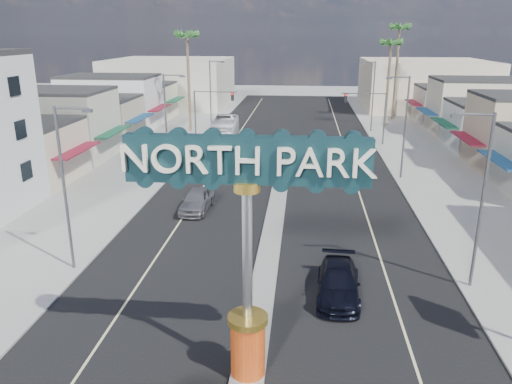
% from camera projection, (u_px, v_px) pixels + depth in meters
% --- Properties ---
extents(ground, '(160.00, 160.00, 0.00)m').
position_uv_depth(ground, '(282.00, 176.00, 45.60)').
color(ground, gray).
rests_on(ground, ground).
extents(road, '(20.00, 120.00, 0.01)m').
position_uv_depth(road, '(282.00, 176.00, 45.60)').
color(road, black).
rests_on(road, ground).
extents(median_island, '(1.30, 30.00, 0.16)m').
position_uv_depth(median_island, '(270.00, 246.00, 30.41)').
color(median_island, gray).
rests_on(median_island, ground).
extents(sidewalk_left, '(8.00, 120.00, 0.12)m').
position_uv_depth(sidewalk_left, '(133.00, 171.00, 46.86)').
color(sidewalk_left, gray).
rests_on(sidewalk_left, ground).
extents(sidewalk_right, '(8.00, 120.00, 0.12)m').
position_uv_depth(sidewalk_right, '(439.00, 179.00, 44.30)').
color(sidewalk_right, gray).
rests_on(sidewalk_right, ground).
extents(storefront_row_left, '(12.00, 42.00, 6.00)m').
position_uv_depth(storefront_row_left, '(86.00, 116.00, 59.20)').
color(storefront_row_left, beige).
rests_on(storefront_row_left, ground).
extents(storefront_row_right, '(12.00, 42.00, 6.00)m').
position_uv_depth(storefront_row_right, '(506.00, 123.00, 54.80)').
color(storefront_row_right, '#B7B29E').
rests_on(storefront_row_right, ground).
extents(backdrop_far_left, '(20.00, 20.00, 8.00)m').
position_uv_depth(backdrop_far_left, '(171.00, 82.00, 89.03)').
color(backdrop_far_left, '#B7B29E').
rests_on(backdrop_far_left, ground).
extents(backdrop_far_right, '(20.00, 20.00, 8.00)m').
position_uv_depth(backdrop_far_right, '(424.00, 84.00, 84.99)').
color(backdrop_far_right, beige).
rests_on(backdrop_far_right, ground).
extents(gateway_sign, '(8.20, 1.50, 9.15)m').
position_uv_depth(gateway_sign, '(247.00, 232.00, 17.23)').
color(gateway_sign, red).
rests_on(gateway_sign, median_island).
extents(traffic_signal_left, '(5.09, 0.45, 6.00)m').
position_uv_depth(traffic_signal_left, '(210.00, 106.00, 58.39)').
color(traffic_signal_left, '#47474C').
rests_on(traffic_signal_left, ground).
extents(traffic_signal_right, '(5.09, 0.45, 6.00)m').
position_uv_depth(traffic_signal_right, '(369.00, 108.00, 56.71)').
color(traffic_signal_right, '#47474C').
rests_on(traffic_signal_right, ground).
extents(streetlight_l_near, '(2.03, 0.22, 9.00)m').
position_uv_depth(streetlight_l_near, '(66.00, 182.00, 26.05)').
color(streetlight_l_near, '#47474C').
rests_on(streetlight_l_near, ground).
extents(streetlight_l_mid, '(2.03, 0.22, 9.00)m').
position_uv_depth(streetlight_l_mid, '(168.00, 119.00, 45.00)').
color(streetlight_l_mid, '#47474C').
rests_on(streetlight_l_mid, ground).
extents(streetlight_l_far, '(2.03, 0.22, 9.00)m').
position_uv_depth(streetlight_l_far, '(212.00, 91.00, 65.85)').
color(streetlight_l_far, '#47474C').
rests_on(streetlight_l_far, ground).
extents(streetlight_r_near, '(2.03, 0.22, 9.00)m').
position_uv_depth(streetlight_r_near, '(480.00, 194.00, 24.14)').
color(streetlight_r_near, '#47474C').
rests_on(streetlight_r_near, ground).
extents(streetlight_r_mid, '(2.03, 0.22, 9.00)m').
position_uv_depth(streetlight_r_mid, '(404.00, 122.00, 43.09)').
color(streetlight_r_mid, '#47474C').
rests_on(streetlight_r_mid, ground).
extents(streetlight_r_far, '(2.03, 0.22, 9.00)m').
position_uv_depth(streetlight_r_far, '(372.00, 93.00, 63.93)').
color(streetlight_r_far, '#47474C').
rests_on(streetlight_r_far, ground).
extents(palm_left_far, '(2.60, 2.60, 13.10)m').
position_uv_depth(palm_left_far, '(187.00, 41.00, 62.22)').
color(palm_left_far, brown).
rests_on(palm_left_far, ground).
extents(palm_right_mid, '(2.60, 2.60, 12.10)m').
position_uv_depth(palm_right_mid, '(391.00, 47.00, 65.79)').
color(palm_right_mid, brown).
rests_on(palm_right_mid, ground).
extents(palm_right_far, '(2.60, 2.60, 14.10)m').
position_uv_depth(palm_right_far, '(400.00, 33.00, 70.75)').
color(palm_right_far, brown).
rests_on(palm_right_far, ground).
extents(suv_right, '(2.31, 5.16, 1.47)m').
position_uv_depth(suv_right, '(338.00, 283.00, 24.59)').
color(suv_right, black).
rests_on(suv_right, ground).
extents(car_parked_left, '(2.12, 4.80, 1.61)m').
position_uv_depth(car_parked_left, '(197.00, 200.00, 36.46)').
color(car_parked_left, slate).
rests_on(car_parked_left, ground).
extents(city_bus, '(3.59, 11.87, 3.26)m').
position_uv_depth(city_bus, '(224.00, 135.00, 55.41)').
color(city_bus, white).
rests_on(city_bus, ground).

